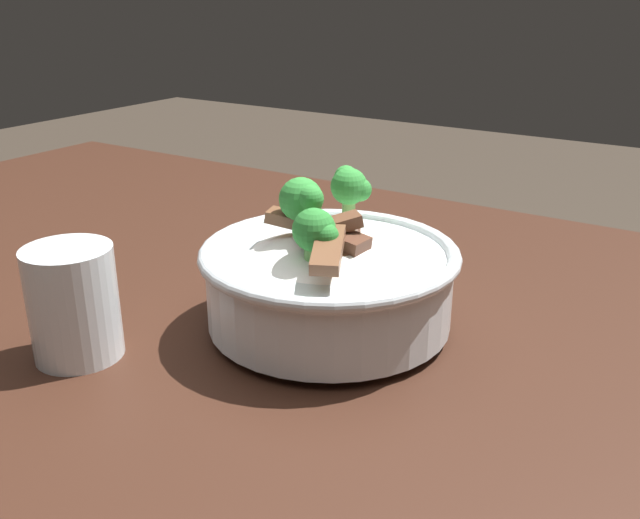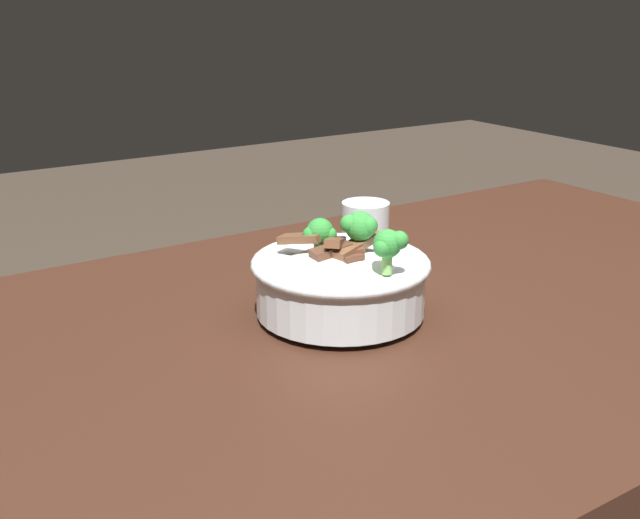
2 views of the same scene
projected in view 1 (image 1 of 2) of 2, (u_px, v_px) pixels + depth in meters
dining_table at (330, 402)px, 0.66m from camera, size 1.56×0.79×0.83m
rice_bowl at (329, 277)px, 0.59m from camera, size 0.22×0.22×0.13m
drinking_glass at (74, 309)px, 0.55m from camera, size 0.07×0.07×0.09m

